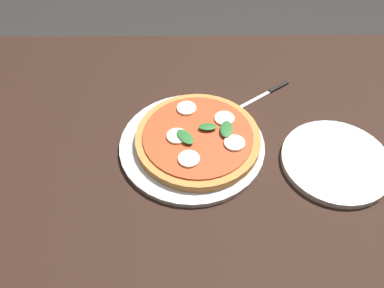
% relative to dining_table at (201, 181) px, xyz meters
% --- Properties ---
extents(dining_table, '(1.43, 0.88, 0.72)m').
position_rel_dining_table_xyz_m(dining_table, '(0.00, 0.00, 0.00)').
color(dining_table, black).
rests_on(dining_table, ground_plane).
extents(serving_tray, '(0.31, 0.31, 0.01)m').
position_rel_dining_table_xyz_m(serving_tray, '(0.02, -0.02, 0.10)').
color(serving_tray, silver).
rests_on(serving_tray, dining_table).
extents(pizza, '(0.27, 0.27, 0.03)m').
position_rel_dining_table_xyz_m(pizza, '(0.01, -0.03, 0.12)').
color(pizza, '#C6843F').
rests_on(pizza, serving_tray).
extents(plate_white, '(0.23, 0.23, 0.01)m').
position_rel_dining_table_xyz_m(plate_white, '(-0.28, 0.03, 0.10)').
color(plate_white, white).
rests_on(plate_white, dining_table).
extents(knife, '(0.13, 0.10, 0.01)m').
position_rel_dining_table_xyz_m(knife, '(-0.17, -0.20, 0.10)').
color(knife, black).
rests_on(knife, dining_table).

